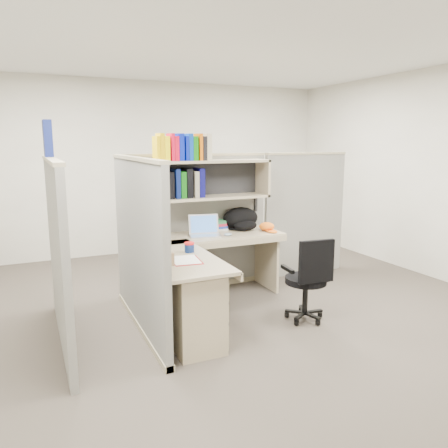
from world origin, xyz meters
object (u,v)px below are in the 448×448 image
task_chair (307,292)px  laptop (205,226)px  backpack (243,219)px  snack_canister (189,247)px  desk (200,287)px

task_chair → laptop: bearing=124.3°
backpack → snack_canister: backpack is taller
backpack → laptop: bearing=178.0°
desk → task_chair: size_ratio=2.03×
laptop → desk: bearing=-102.1°
laptop → task_chair: (0.68, -0.99, -0.55)m
backpack → snack_canister: (-0.96, -0.78, -0.08)m
snack_canister → task_chair: bearing=-20.5°
desk → task_chair: 1.07m
desk → backpack: 1.40m
desk → task_chair: (1.05, -0.21, -0.13)m
snack_canister → task_chair: task_chair is taller
desk → laptop: (0.37, 0.78, 0.41)m
task_chair → desk: bearing=168.6°
backpack → task_chair: size_ratio=0.51×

